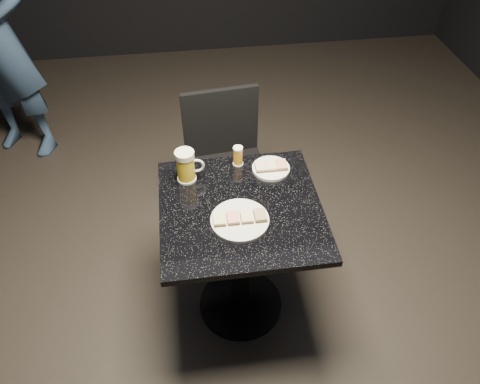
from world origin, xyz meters
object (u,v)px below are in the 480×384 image
Objects in this scene: table at (241,243)px; plate_large at (240,220)px; chair at (226,160)px; plate_small at (271,169)px; beer_tumbler at (238,156)px; beer_mug at (186,166)px.

plate_large is at bearing -100.38° from table.
plate_large is 0.28× the size of chair.
plate_large is 0.75m from chair.
beer_tumbler is at bearing 156.42° from plate_small.
chair is at bearing 88.31° from plate_large.
plate_small is at bearing -67.07° from chair.
plate_large is at bearing -55.81° from beer_mug.
beer_tumbler is at bearing 83.33° from plate_large.
chair reaches higher than table.
table is at bearing -44.54° from beer_mug.
chair is (0.02, 0.71, -0.26)m from plate_large.
plate_large is 1.39× the size of plate_small.
plate_small is 0.24× the size of table.
beer_tumbler reaches higher than plate_small.
plate_large and plate_small have the same top height.
beer_tumbler is (-0.15, 0.06, 0.04)m from plate_small.
chair is (-0.02, 0.34, -0.30)m from beer_tumbler.
beer_tumbler reaches higher than plate_large.
beer_mug is at bearing -178.34° from plate_small.
beer_mug is 0.26m from beer_tumbler.
beer_mug is (-0.39, -0.01, 0.07)m from plate_small.
beer_mug is (-0.20, 0.30, 0.07)m from plate_large.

